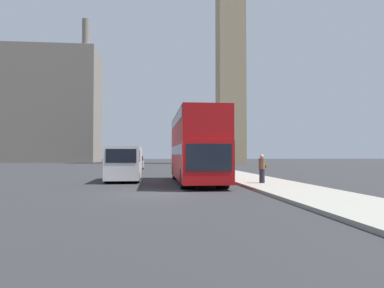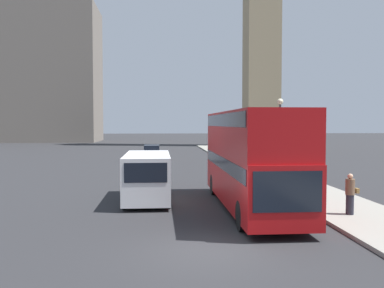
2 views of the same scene
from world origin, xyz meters
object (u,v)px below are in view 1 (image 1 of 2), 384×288
object	(u,v)px
street_lamp	(226,133)
pedestrian	(262,169)
parked_sedan	(137,163)
white_van	(125,163)
red_double_decker_bus	(196,145)

from	to	relation	value
street_lamp	pedestrian	bearing A→B (deg)	-85.95
street_lamp	parked_sedan	distance (m)	20.46
white_van	pedestrian	size ratio (longest dim) A/B	3.46
white_van	parked_sedan	size ratio (longest dim) A/B	1.34
street_lamp	parked_sedan	bearing A→B (deg)	113.01
red_double_decker_bus	street_lamp	size ratio (longest dim) A/B	2.17
red_double_decker_bus	street_lamp	xyz separation A→B (m)	(3.09, 6.03, 1.17)
red_double_decker_bus	street_lamp	world-z (taller)	street_lamp
white_van	street_lamp	bearing A→B (deg)	25.90
pedestrian	street_lamp	bearing A→B (deg)	94.05
pedestrian	red_double_decker_bus	bearing A→B (deg)	149.30
parked_sedan	white_van	bearing A→B (deg)	-89.62
red_double_decker_bus	parked_sedan	size ratio (longest dim) A/B	2.60
red_double_decker_bus	parked_sedan	bearing A→B (deg)	101.07
pedestrian	parked_sedan	bearing A→B (deg)	107.56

